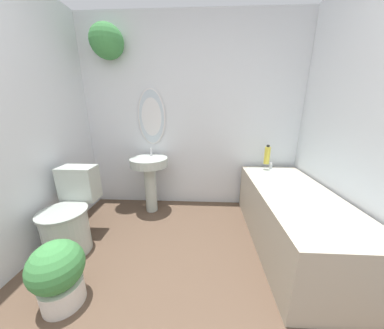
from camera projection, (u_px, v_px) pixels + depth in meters
The scene contains 8 objects.
wall_back at pixel (182, 110), 2.47m from camera, with size 2.88×0.38×2.40m.
wall_left at pixel (2, 125), 1.49m from camera, with size 0.06×2.35×2.40m.
wall_right at pixel (384, 126), 1.34m from camera, with size 0.06×2.35×2.40m.
toilet at pixel (70, 217), 1.84m from camera, with size 0.42×0.61×0.76m.
pedestal_sink at pixel (150, 173), 2.44m from camera, with size 0.46×0.46×0.82m.
bathtub at pixel (291, 217), 1.87m from camera, with size 0.68×1.60×0.65m.
shampoo_bottle at pixel (267, 155), 2.38m from camera, with size 0.07×0.07×0.24m.
potted_plant at pixel (58, 273), 1.29m from camera, with size 0.34×0.34×0.49m.
Camera 1 is at (0.14, -0.32, 1.33)m, focal length 18.00 mm.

